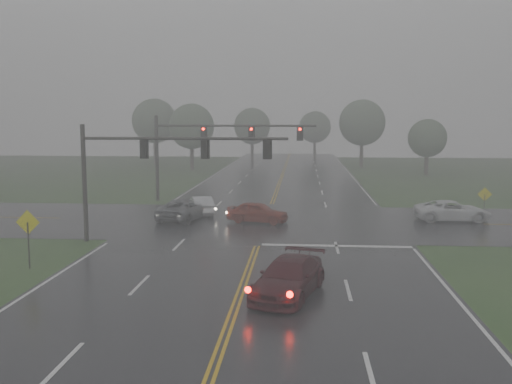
# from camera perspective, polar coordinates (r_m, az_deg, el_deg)

# --- Properties ---
(ground) EXTENTS (180.00, 180.00, 0.00)m
(ground) POSITION_cam_1_polar(r_m,az_deg,el_deg) (19.17, -3.32, -14.76)
(ground) COLOR #25401B
(ground) RESTS_ON ground
(main_road) EXTENTS (18.00, 160.00, 0.02)m
(main_road) POSITION_cam_1_polar(r_m,az_deg,el_deg) (38.35, 0.80, -3.48)
(main_road) COLOR black
(main_road) RESTS_ON ground
(cross_street) EXTENTS (120.00, 14.00, 0.02)m
(cross_street) POSITION_cam_1_polar(r_m,az_deg,el_deg) (40.31, 0.99, -2.95)
(cross_street) COLOR black
(cross_street) RESTS_ON ground
(stop_bar) EXTENTS (8.50, 0.50, 0.01)m
(stop_bar) POSITION_cam_1_polar(r_m,az_deg,el_deg) (32.85, 8.04, -5.40)
(stop_bar) COLOR silver
(stop_bar) RESTS_ON ground
(sedan_maroon) EXTENTS (3.47, 5.59, 1.51)m
(sedan_maroon) POSITION_cam_1_polar(r_m,az_deg,el_deg) (23.76, 3.27, -10.33)
(sedan_maroon) COLOR #35090F
(sedan_maroon) RESTS_ON ground
(sedan_red) EXTENTS (4.56, 2.71, 1.45)m
(sedan_red) POSITION_cam_1_polar(r_m,az_deg,el_deg) (39.79, 0.17, -3.09)
(sedan_red) COLOR maroon
(sedan_red) RESTS_ON ground
(sedan_silver) EXTENTS (2.76, 4.41, 1.37)m
(sedan_silver) POSITION_cam_1_polar(r_m,az_deg,el_deg) (43.43, -5.53, -2.24)
(sedan_silver) COLOR #B7BAC0
(sedan_silver) RESTS_ON ground
(car_grey) EXTENTS (3.65, 5.75, 1.48)m
(car_grey) POSITION_cam_1_polar(r_m,az_deg,el_deg) (41.32, -7.14, -2.75)
(car_grey) COLOR #4D4F53
(car_grey) RESTS_ON ground
(pickup_white) EXTENTS (5.29, 2.60, 1.44)m
(pickup_white) POSITION_cam_1_polar(r_m,az_deg,el_deg) (42.76, 19.02, -2.76)
(pickup_white) COLOR silver
(pickup_white) RESTS_ON ground
(signal_gantry_near) EXTENTS (12.06, 0.30, 6.89)m
(signal_gantry_near) POSITION_cam_1_polar(r_m,az_deg,el_deg) (33.57, -10.99, 3.15)
(signal_gantry_near) COLOR black
(signal_gantry_near) RESTS_ON ground
(signal_gantry_far) EXTENTS (14.04, 0.38, 7.48)m
(signal_gantry_far) POSITION_cam_1_polar(r_m,az_deg,el_deg) (49.85, -5.02, 5.10)
(signal_gantry_far) COLOR black
(signal_gantry_far) RESTS_ON ground
(sign_diamond_west) EXTENTS (1.19, 0.11, 2.87)m
(sign_diamond_west) POSITION_cam_1_polar(r_m,az_deg,el_deg) (29.53, -21.84, -3.47)
(sign_diamond_west) COLOR black
(sign_diamond_west) RESTS_ON ground
(sign_diamond_east) EXTENTS (0.99, 0.11, 2.37)m
(sign_diamond_east) POSITION_cam_1_polar(r_m,az_deg,el_deg) (43.56, 21.89, -0.58)
(sign_diamond_east) COLOR black
(sign_diamond_east) RESTS_ON ground
(tree_nw_a) EXTENTS (6.32, 6.32, 9.28)m
(tree_nw_a) POSITION_cam_1_polar(r_m,az_deg,el_deg) (80.41, -6.46, 6.53)
(tree_nw_a) COLOR #312720
(tree_nw_a) RESTS_ON ground
(tree_ne_a) EXTENTS (6.83, 6.83, 10.02)m
(tree_ne_a) POSITION_cam_1_polar(r_m,az_deg,el_deg) (86.19, 10.57, 6.83)
(tree_ne_a) COLOR #312720
(tree_ne_a) RESTS_ON ground
(tree_n_mid) EXTENTS (6.15, 6.15, 9.03)m
(tree_n_mid) POSITION_cam_1_polar(r_m,az_deg,el_deg) (96.82, -0.39, 6.61)
(tree_n_mid) COLOR #312720
(tree_n_mid) RESTS_ON ground
(tree_e_near) EXTENTS (4.88, 4.88, 7.17)m
(tree_e_near) POSITION_cam_1_polar(r_m,az_deg,el_deg) (76.28, 16.76, 5.17)
(tree_e_near) COLOR #312720
(tree_e_near) RESTS_ON ground
(tree_nw_b) EXTENTS (7.05, 7.05, 10.36)m
(tree_nw_b) POSITION_cam_1_polar(r_m,az_deg,el_deg) (92.07, -10.12, 7.00)
(tree_nw_b) COLOR #312720
(tree_nw_b) RESTS_ON ground
(tree_n_far) EXTENTS (5.84, 5.84, 8.57)m
(tree_n_far) POSITION_cam_1_polar(r_m,az_deg,el_deg) (105.96, 5.91, 6.47)
(tree_n_far) COLOR #312720
(tree_n_far) RESTS_ON ground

